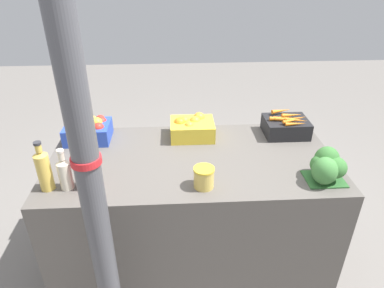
% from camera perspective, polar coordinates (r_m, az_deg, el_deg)
% --- Properties ---
extents(ground_plane, '(10.00, 10.00, 0.00)m').
position_cam_1_polar(ground_plane, '(2.74, 0.00, -17.59)').
color(ground_plane, slate).
extents(market_table, '(1.81, 0.91, 0.85)m').
position_cam_1_polar(market_table, '(2.44, 0.00, -10.79)').
color(market_table, '#56514C').
rests_on(market_table, ground_plane).
extents(support_pole, '(0.12, 0.12, 2.34)m').
position_cam_1_polar(support_pole, '(1.48, -16.59, -6.35)').
color(support_pole, '#4C4C51').
rests_on(support_pole, ground_plane).
extents(apple_crate, '(0.30, 0.24, 0.15)m').
position_cam_1_polar(apple_crate, '(2.48, -16.86, 2.38)').
color(apple_crate, '#2847B7').
rests_on(apple_crate, market_table).
extents(orange_crate, '(0.30, 0.24, 0.15)m').
position_cam_1_polar(orange_crate, '(2.41, -0.09, 2.83)').
color(orange_crate, gold).
rests_on(orange_crate, market_table).
extents(carrot_crate, '(0.30, 0.25, 0.16)m').
position_cam_1_polar(carrot_crate, '(2.53, 15.39, 2.93)').
color(carrot_crate, black).
rests_on(carrot_crate, market_table).
extents(broccoli_pile, '(0.22, 0.22, 0.19)m').
position_cam_1_polar(broccoli_pile, '(2.08, 21.54, -3.45)').
color(broccoli_pile, '#2D602D').
rests_on(broccoli_pile, market_table).
extents(juice_bottle_golden, '(0.08, 0.08, 0.30)m').
position_cam_1_polar(juice_bottle_golden, '(2.01, -23.47, -3.91)').
color(juice_bottle_golden, gold).
rests_on(juice_bottle_golden, market_table).
extents(juice_bottle_cloudy, '(0.07, 0.07, 0.25)m').
position_cam_1_polar(juice_bottle_cloudy, '(1.99, -20.44, -4.51)').
color(juice_bottle_cloudy, beige).
rests_on(juice_bottle_cloudy, market_table).
extents(juice_bottle_ruby, '(0.08, 0.08, 0.28)m').
position_cam_1_polar(juice_bottle_ruby, '(1.95, -17.86, -4.02)').
color(juice_bottle_ruby, '#B2333D').
rests_on(juice_bottle_ruby, market_table).
extents(pickle_jar, '(0.12, 0.12, 0.12)m').
position_cam_1_polar(pickle_jar, '(1.90, 1.99, -5.58)').
color(pickle_jar, '#DBBC56').
rests_on(pickle_jar, market_table).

